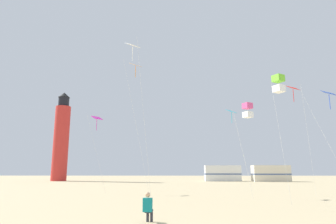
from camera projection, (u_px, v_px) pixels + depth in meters
kite_flyer_standing at (148, 206)px, 11.51m from camera, size 0.39×0.54×1.16m
kite_diamond_white at (134, 52)px, 21.53m from camera, size 2.05×2.05×11.18m
kite_diamond_cyan at (232, 114)px, 29.53m from camera, size 2.28×2.28×7.97m
kite_diamond_blue at (329, 97)px, 21.19m from camera, size 2.59×2.59×7.65m
kite_box_lime at (279, 84)px, 19.16m from camera, size 0.91×0.91×8.07m
kite_diamond_scarlet at (294, 92)px, 24.44m from camera, size 1.80×1.80×8.89m
kite_diamond_orange at (136, 70)px, 27.56m from camera, size 2.40×2.11×11.88m
kite_diamond_magenta at (97, 120)px, 27.80m from camera, size 1.84×1.84×7.04m
kite_box_rainbow at (248, 110)px, 22.91m from camera, size 1.49×1.49×7.12m
lighthouse_distant at (61, 138)px, 55.90m from camera, size 2.80×2.80×16.80m
rv_van_white at (222, 173)px, 53.91m from camera, size 6.45×2.36×2.80m
rv_van_cream at (271, 173)px, 52.02m from camera, size 6.49×2.47×2.80m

